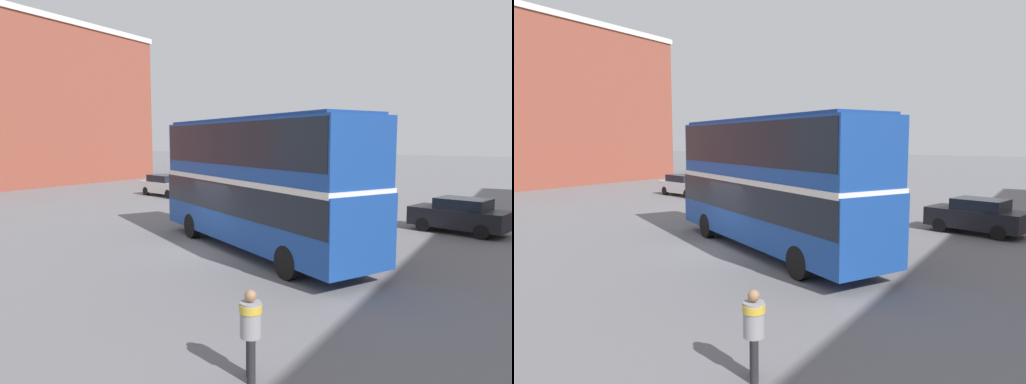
# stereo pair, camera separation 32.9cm
# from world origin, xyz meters

# --- Properties ---
(ground_plane) EXTENTS (240.00, 240.00, 0.00)m
(ground_plane) POSITION_xyz_m (0.00, 0.00, 0.00)
(ground_plane) COLOR slate
(double_decker_bus) EXTENTS (11.00, 7.23, 4.89)m
(double_decker_bus) POSITION_xyz_m (1.71, 1.00, 2.79)
(double_decker_bus) COLOR #194293
(double_decker_bus) RESTS_ON ground_plane
(pedestrian_foreground) EXTENTS (0.55, 0.55, 1.59)m
(pedestrian_foreground) POSITION_xyz_m (6.44, -7.00, 0.97)
(pedestrian_foreground) COLOR #232328
(pedestrian_foreground) RESTS_ON ground_plane
(parked_car_kerb_near) EXTENTS (4.88, 2.71, 1.56)m
(parked_car_kerb_near) POSITION_xyz_m (-12.76, 11.96, 0.79)
(parked_car_kerb_near) COLOR silver
(parked_car_kerb_near) RESTS_ON ground_plane
(parked_car_kerb_far) EXTENTS (4.34, 2.68, 1.56)m
(parked_car_kerb_far) POSITION_xyz_m (7.75, 8.52, 0.79)
(parked_car_kerb_far) COLOR black
(parked_car_kerb_far) RESTS_ON ground_plane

